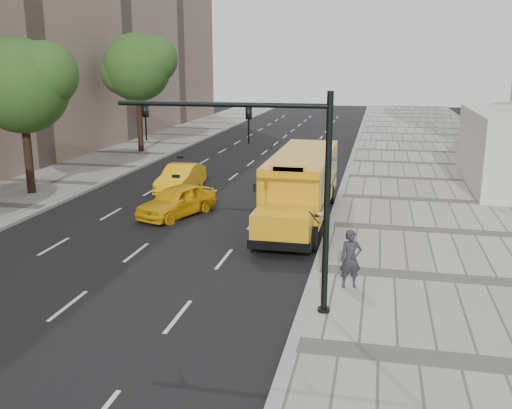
% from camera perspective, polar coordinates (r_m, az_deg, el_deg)
% --- Properties ---
extents(ground, '(140.00, 140.00, 0.00)m').
position_cam_1_polar(ground, '(26.56, -5.56, -1.50)').
color(ground, black).
rests_on(ground, ground).
extents(sidewalk_museum, '(12.00, 140.00, 0.15)m').
position_cam_1_polar(sidewalk_museum, '(25.67, 20.92, -2.79)').
color(sidewalk_museum, '#999590').
rests_on(sidewalk_museum, ground).
extents(curb_museum, '(0.30, 140.00, 0.15)m').
position_cam_1_polar(curb_museum, '(25.41, 7.44, -2.11)').
color(curb_museum, gray).
rests_on(curb_museum, ground).
extents(curb_far, '(0.30, 140.00, 0.15)m').
position_cam_1_polar(curb_far, '(29.92, -20.33, -0.39)').
color(curb_far, gray).
rests_on(curb_far, ground).
extents(tree_b, '(5.54, 4.92, 8.32)m').
position_cam_1_polar(tree_b, '(32.68, -22.29, 10.98)').
color(tree_b, black).
rests_on(tree_b, ground).
extents(tree_c, '(5.80, 5.16, 9.21)m').
position_cam_1_polar(tree_c, '(45.73, -11.69, 13.34)').
color(tree_c, black).
rests_on(tree_c, ground).
extents(school_bus, '(2.96, 11.56, 3.19)m').
position_cam_1_polar(school_bus, '(26.56, 4.61, 2.44)').
color(school_bus, orange).
rests_on(school_bus, ground).
extents(taxi_near, '(3.22, 4.69, 1.48)m').
position_cam_1_polar(taxi_near, '(27.12, -7.92, 0.38)').
color(taxi_near, '#F7B50E').
rests_on(taxi_near, ground).
extents(taxi_far, '(1.61, 4.56, 1.50)m').
position_cam_1_polar(taxi_far, '(32.27, -7.53, 2.64)').
color(taxi_far, '#F7B50E').
rests_on(taxi_far, ground).
extents(pedestrian, '(0.79, 0.63, 1.89)m').
position_cam_1_polar(pedestrian, '(18.28, 9.45, -5.40)').
color(pedestrian, '#29292F').
rests_on(pedestrian, sidewalk_museum).
extents(traffic_signal, '(6.18, 0.36, 6.40)m').
position_cam_1_polar(traffic_signal, '(15.78, 2.10, 2.95)').
color(traffic_signal, black).
rests_on(traffic_signal, ground).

